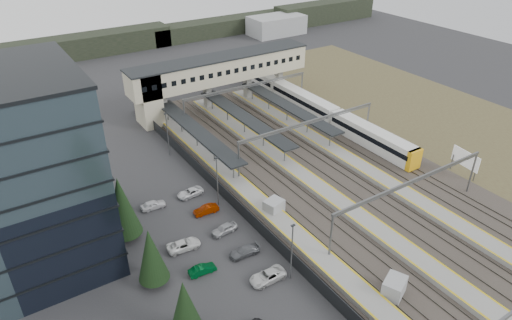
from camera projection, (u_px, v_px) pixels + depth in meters
ground at (302, 221)px, 64.45m from camera, size 220.00×220.00×0.00m
conifer_row at (164, 273)px, 48.91m from camera, size 4.42×49.82×9.50m
car_park at (248, 281)px, 53.61m from camera, size 10.57×44.56×1.28m
lampposts at (249, 210)px, 59.44m from camera, size 0.50×53.25×8.07m
fence at (244, 213)px, 64.55m from camera, size 0.08×90.00×2.00m
relay_cabin_near at (394, 288)px, 51.87m from camera, size 3.55×3.16×2.44m
relay_cabin_far at (274, 207)px, 65.35m from camera, size 3.03×2.72×2.37m
rail_corridor at (330, 184)px, 72.32m from camera, size 34.00×90.00×0.92m
canopies at (244, 118)px, 85.41m from camera, size 23.10×30.00×3.28m
footbridge at (209, 74)px, 94.65m from camera, size 40.40×6.40×11.20m
gantries at (355, 153)px, 69.25m from camera, size 28.40×62.28×7.17m
train at (305, 102)px, 96.64m from camera, size 2.85×59.57×3.59m
billboard at (465, 160)px, 73.73m from camera, size 0.81×5.31×4.41m
scrub_east at (469, 131)px, 89.16m from camera, size 34.00×120.00×0.06m
treeline_far at (181, 34)px, 141.28m from camera, size 170.00×19.00×7.00m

